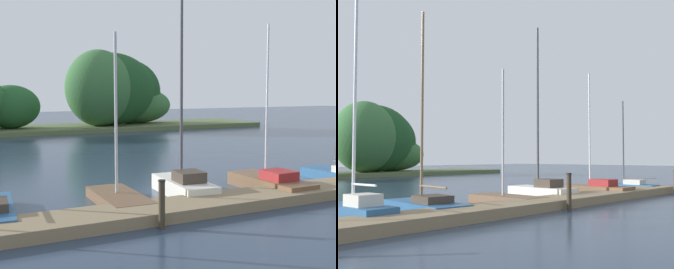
% 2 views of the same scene
% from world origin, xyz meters
% --- Properties ---
extents(dock_pier, '(22.35, 1.80, 0.35)m').
position_xyz_m(dock_pier, '(0.00, 10.85, 0.17)').
color(dock_pier, '#847051').
rests_on(dock_pier, ground).
extents(sailboat_1, '(1.21, 2.99, 8.18)m').
position_xyz_m(sailboat_1, '(-6.44, 12.63, 0.46)').
color(sailboat_1, '#285684').
rests_on(sailboat_1, ground).
extents(sailboat_2, '(1.75, 4.09, 7.17)m').
position_xyz_m(sailboat_2, '(-3.65, 13.03, 0.33)').
color(sailboat_2, '#285684').
rests_on(sailboat_2, ground).
extents(sailboat_3, '(1.50, 3.65, 5.66)m').
position_xyz_m(sailboat_3, '(0.37, 12.93, 0.26)').
color(sailboat_3, brown).
rests_on(sailboat_3, ground).
extents(sailboat_4, '(1.50, 3.61, 8.04)m').
position_xyz_m(sailboat_4, '(2.94, 13.05, 0.46)').
color(sailboat_4, silver).
rests_on(sailboat_4, ground).
extents(sailboat_5, '(1.30, 4.01, 6.22)m').
position_xyz_m(sailboat_5, '(6.19, 12.25, 0.34)').
color(sailboat_5, brown).
rests_on(sailboat_5, ground).
extents(sailboat_6, '(1.37, 3.55, 5.17)m').
position_xyz_m(sailboat_6, '(10.06, 12.43, 0.29)').
color(sailboat_6, '#285684').
rests_on(sailboat_6, ground).
extents(mooring_piling_1, '(0.21, 0.21, 1.36)m').
position_xyz_m(mooring_piling_1, '(0.41, 9.72, 0.69)').
color(mooring_piling_1, '#3D3323').
rests_on(mooring_piling_1, ground).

